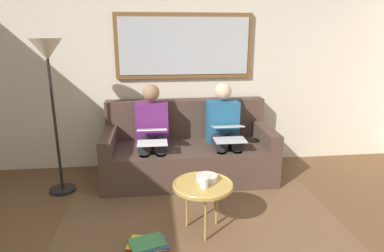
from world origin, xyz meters
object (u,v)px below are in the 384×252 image
at_px(coffee_table, 203,186).
at_px(laptop_white, 152,135).
at_px(cup, 204,183).
at_px(person_left, 224,128).
at_px(framed_mirror, 184,46).
at_px(magazine_stack, 148,244).
at_px(bowl, 207,178).
at_px(standing_lamp, 49,67).
at_px(person_right, 152,131).
at_px(laptop_silver, 229,132).
at_px(couch, 188,151).

distance_m(coffee_table, laptop_white, 1.02).
relative_size(cup, person_left, 0.08).
height_order(framed_mirror, magazine_stack, framed_mirror).
bearing_deg(person_left, coffee_table, 69.80).
xyz_separation_m(bowl, magazine_stack, (0.53, 0.26, -0.45)).
distance_m(framed_mirror, magazine_stack, 2.40).
distance_m(coffee_table, bowl, 0.09).
relative_size(framed_mirror, standing_lamp, 1.02).
relative_size(coffee_table, person_right, 0.46).
distance_m(cup, standing_lamp, 1.97).
height_order(laptop_silver, person_right, person_right).
distance_m(person_left, standing_lamp, 2.03).
relative_size(framed_mirror, coffee_table, 3.25).
xyz_separation_m(cup, person_right, (0.42, -1.22, 0.11)).
height_order(person_left, person_right, same).
bearing_deg(cup, couch, -90.17).
bearing_deg(cup, bowl, -109.45).
height_order(couch, laptop_silver, couch).
xyz_separation_m(framed_mirror, magazine_stack, (0.49, 1.80, -1.52)).
xyz_separation_m(couch, laptop_silver, (-0.43, 0.31, 0.32)).
bearing_deg(couch, person_right, 9.10).
xyz_separation_m(person_left, person_right, (0.85, 0.00, 0.00)).
xyz_separation_m(couch, framed_mirror, (0.00, -0.39, 1.24)).
height_order(couch, standing_lamp, standing_lamp).
relative_size(person_left, standing_lamp, 0.69).
bearing_deg(laptop_silver, person_left, -90.00).
distance_m(framed_mirror, laptop_white, 1.24).
relative_size(framed_mirror, laptop_white, 4.93).
relative_size(couch, person_left, 1.74).
bearing_deg(bowl, cup, 70.55).
xyz_separation_m(cup, laptop_white, (0.42, -0.97, 0.13)).
bearing_deg(bowl, magazine_stack, 26.28).
distance_m(cup, person_left, 1.30).
bearing_deg(person_right, magazine_stack, 87.45).
xyz_separation_m(coffee_table, person_left, (-0.42, -1.15, 0.17)).
distance_m(couch, standing_lamp, 1.81).
bearing_deg(coffee_table, framed_mirror, -89.86).
bearing_deg(standing_lamp, laptop_white, 177.32).
relative_size(couch, framed_mirror, 1.17).
xyz_separation_m(couch, magazine_stack, (0.49, 1.41, -0.28)).
xyz_separation_m(cup, magazine_stack, (0.48, 0.12, -0.47)).
distance_m(couch, cup, 1.30).
bearing_deg(laptop_silver, laptop_white, 0.26).
distance_m(cup, laptop_silver, 1.07).
xyz_separation_m(person_left, laptop_silver, (0.00, 0.24, 0.02)).
bearing_deg(coffee_table, couch, -89.82).
height_order(cup, laptop_white, laptop_white).
bearing_deg(laptop_white, laptop_silver, -179.74).
bearing_deg(bowl, coffee_table, 60.10).
relative_size(couch, person_right, 1.74).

